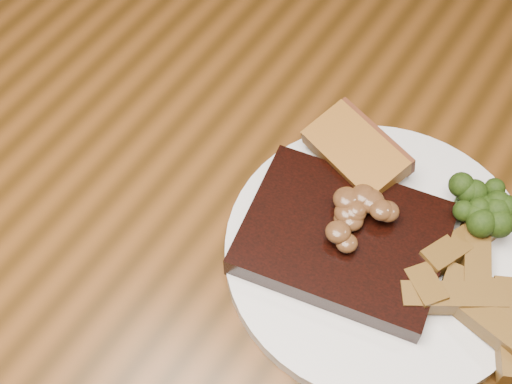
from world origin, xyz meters
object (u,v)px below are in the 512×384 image
potato_wedges (467,278)px  plate (379,253)px  steak (343,239)px  dining_table (275,251)px  garlic_bread (353,164)px

potato_wedges → plate: bearing=-171.6°
plate → steak: (-0.03, -0.02, 0.02)m
steak → dining_table: bearing=161.5°
potato_wedges → steak: bearing=-166.3°
steak → potato_wedges: 0.11m
plate → garlic_bread: garlic_bread is taller
dining_table → potato_wedges: bearing=5.1°
steak → potato_wedges: steak is taller
plate → steak: bearing=-154.2°
plate → garlic_bread: size_ratio=2.95×
dining_table → potato_wedges: (0.19, 0.02, 0.12)m
plate → potato_wedges: 0.08m
dining_table → garlic_bread: bearing=58.7°
dining_table → potato_wedges: 0.22m
plate → garlic_bread: 0.09m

